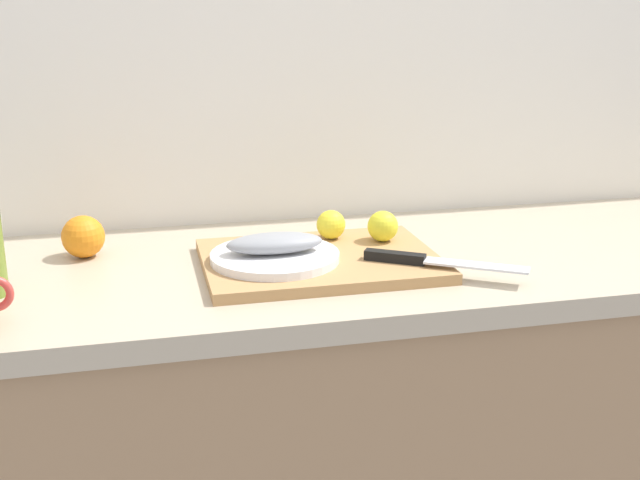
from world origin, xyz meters
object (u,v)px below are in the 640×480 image
at_px(white_plate, 275,257).
at_px(lemon_0, 383,226).
at_px(cutting_board, 320,261).
at_px(fish_fillet, 275,243).
at_px(chef_knife, 424,260).
at_px(orange_0, 83,237).

bearing_deg(white_plate, lemon_0, 17.56).
bearing_deg(cutting_board, fish_fillet, -173.78).
relative_size(cutting_board, fish_fillet, 2.45).
relative_size(cutting_board, chef_knife, 1.64).
bearing_deg(lemon_0, cutting_board, -156.09).
bearing_deg(lemon_0, white_plate, -162.44).
bearing_deg(cutting_board, lemon_0, 23.91).
height_order(fish_fillet, lemon_0, lemon_0).
distance_m(fish_fillet, orange_0, 0.38).
xyz_separation_m(white_plate, chef_knife, (0.25, -0.09, 0.00)).
bearing_deg(white_plate, chef_knife, -18.64).
bearing_deg(cutting_board, white_plate, -173.78).
relative_size(lemon_0, orange_0, 0.74).
bearing_deg(orange_0, lemon_0, -9.47).
relative_size(white_plate, orange_0, 2.88).
distance_m(lemon_0, orange_0, 0.57).
bearing_deg(lemon_0, fish_fillet, -162.44).
bearing_deg(fish_fillet, orange_0, 153.93).
distance_m(chef_knife, lemon_0, 0.16).
height_order(chef_knife, orange_0, orange_0).
bearing_deg(orange_0, fish_fillet, -26.07).
bearing_deg(cutting_board, chef_knife, -29.53).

